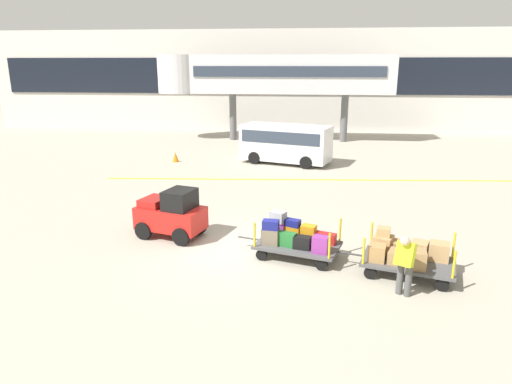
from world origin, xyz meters
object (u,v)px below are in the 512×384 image
shuttle_van (286,141)px  baggage_cart_lead (295,238)px  baggage_cart_middle (405,254)px  safety_cone_near (175,157)px  baggage_tug (171,214)px  baggage_handler (405,262)px

shuttle_van → baggage_cart_lead: bearing=-86.3°
baggage_cart_middle → safety_cone_near: 16.47m
baggage_cart_lead → baggage_cart_middle: size_ratio=1.00×
baggage_tug → shuttle_van: bearing=75.0°
baggage_tug → safety_cone_near: (-3.07, 11.24, -0.48)m
baggage_handler → shuttle_van: (-3.42, 14.69, 0.37)m
baggage_cart_lead → baggage_cart_middle: bearing=-15.4°
baggage_cart_lead → shuttle_van: shuttle_van is taller
baggage_cart_middle → shuttle_van: size_ratio=0.60×
baggage_cart_middle → baggage_handler: 1.32m
baggage_tug → baggage_cart_lead: size_ratio=0.75×
baggage_handler → safety_cone_near: size_ratio=2.84×
baggage_cart_lead → shuttle_van: size_ratio=0.60×
shuttle_van → baggage_handler: bearing=-76.9°
baggage_cart_middle → shuttle_van: 13.97m
baggage_handler → safety_cone_near: (-9.59, 14.42, -0.59)m
shuttle_van → safety_cone_near: (-6.16, -0.28, -0.96)m
baggage_handler → shuttle_van: 15.09m
baggage_cart_middle → baggage_handler: baggage_handler is taller
shuttle_van → baggage_tug: bearing=-105.0°
baggage_tug → baggage_handler: bearing=-26.0°
baggage_cart_lead → safety_cone_near: (-6.98, 12.37, -0.28)m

